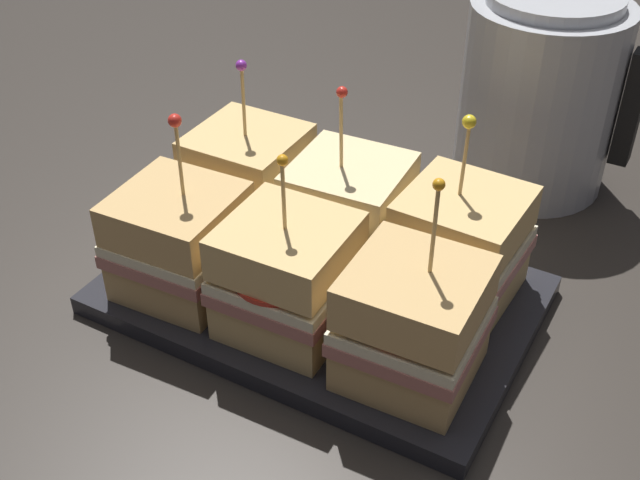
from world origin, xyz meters
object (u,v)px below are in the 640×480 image
at_px(sandwich_front_right, 413,324).
at_px(sandwich_back_center, 351,214).
at_px(sandwich_back_left, 249,179).
at_px(sandwich_front_left, 180,242).
at_px(kettle_steel, 540,94).
at_px(sandwich_back_right, 460,246).
at_px(serving_platter, 320,295).
at_px(sandwich_front_center, 288,277).

relative_size(sandwich_front_right, sandwich_back_center, 1.01).
distance_m(sandwich_back_left, sandwich_back_center, 0.12).
relative_size(sandwich_front_left, sandwich_back_center, 0.97).
relative_size(sandwich_back_center, kettle_steel, 0.76).
relative_size(sandwich_front_right, sandwich_back_right, 1.04).
xyz_separation_m(serving_platter, sandwich_front_center, (0.00, -0.06, 0.06)).
height_order(sandwich_front_center, sandwich_back_right, sandwich_back_right).
bearing_deg(sandwich_front_left, kettle_steel, 60.22).
bearing_deg(sandwich_front_center, sandwich_front_right, -1.18).
distance_m(sandwich_back_center, kettle_steel, 0.27).
bearing_deg(serving_platter, kettle_steel, 72.25).
relative_size(sandwich_front_left, sandwich_back_right, 0.99).
xyz_separation_m(sandwich_back_center, sandwich_back_right, (0.11, 0.00, 0.00)).
bearing_deg(serving_platter, sandwich_back_right, 27.43).
bearing_deg(sandwich_back_center, sandwich_front_left, -135.44).
xyz_separation_m(sandwich_front_right, kettle_steel, (-0.02, 0.37, 0.04)).
xyz_separation_m(sandwich_front_right, sandwich_back_center, (-0.11, 0.11, 0.00)).
bearing_deg(sandwich_back_right, sandwich_front_right, -87.28).
bearing_deg(kettle_steel, sandwich_back_left, -130.27).
height_order(sandwich_front_center, kettle_steel, kettle_steel).
bearing_deg(sandwich_front_left, sandwich_front_right, 0.06).
relative_size(serving_platter, sandwich_front_center, 2.24).
height_order(serving_platter, sandwich_front_right, sandwich_front_right).
bearing_deg(sandwich_front_right, sandwich_back_center, 135.25).
relative_size(sandwich_front_left, sandwich_front_center, 1.03).
bearing_deg(kettle_steel, sandwich_back_right, -87.46).
distance_m(sandwich_front_center, sandwich_front_right, 0.11).
xyz_separation_m(serving_platter, sandwich_front_right, (0.11, -0.06, 0.06)).
xyz_separation_m(serving_platter, sandwich_back_center, (0.00, 0.05, 0.06)).
bearing_deg(kettle_steel, sandwich_front_left, -119.78).
relative_size(sandwich_front_center, kettle_steel, 0.72).
distance_m(serving_platter, sandwich_back_center, 0.08).
bearing_deg(sandwich_back_center, kettle_steel, 69.32).
bearing_deg(sandwich_back_left, sandwich_back_right, -0.15).
xyz_separation_m(sandwich_front_right, sandwich_back_left, (-0.23, 0.12, 0.00)).
bearing_deg(sandwich_back_right, sandwich_front_center, -134.17).
xyz_separation_m(sandwich_front_left, sandwich_back_left, (-0.00, 0.12, 0.00)).
bearing_deg(serving_platter, sandwich_back_left, 153.14).
bearing_deg(sandwich_back_left, serving_platter, -26.86).
height_order(sandwich_front_right, kettle_steel, kettle_steel).
bearing_deg(sandwich_back_left, sandwich_front_right, -26.73).
bearing_deg(sandwich_back_right, kettle_steel, 92.54).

